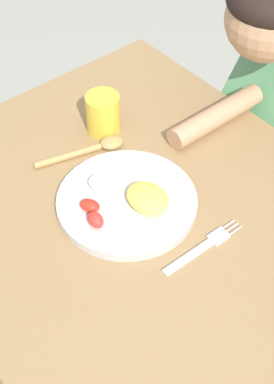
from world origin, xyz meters
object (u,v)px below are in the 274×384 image
Objects in this scene: plate at (128,201)px; spoon at (93,148)px; fork at (202,248)px; drinking_cup at (103,113)px; person at (274,126)px.

plate is 0.17m from spoon.
fork is 0.93× the size of spoon.
drinking_cup reaches higher than plate.
person is at bearing 96.88° from plate.
person reaches higher than plate.
drinking_cup reaches higher than fork.
plate reaches higher than fork.
fork is 0.34m from spoon.
spoon is (-0.34, 0.00, 0.01)m from fork.
plate is at bearing 103.88° from fork.
person is at bearing 3.88° from spoon.
plate is at bearing -25.80° from drinking_cup.
plate is 1.50× the size of fork.
fork is at bearing 115.14° from person.
spoon is 0.20× the size of person.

